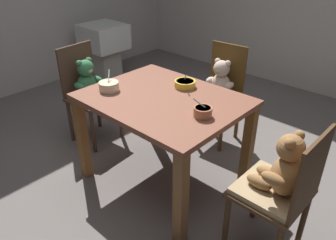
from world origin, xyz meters
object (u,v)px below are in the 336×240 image
object	(u,v)px
dining_table	(163,112)
teddy_chair_near_left	(88,86)
porridge_bowl_yellow_far_center	(185,84)
teddy_chair_far_center	(220,86)
porridge_bowl_cream_near_left	(109,86)
porridge_bowl_terracotta_near_right	(203,112)
sink_basin	(104,44)
teddy_chair_near_right	(281,180)

from	to	relation	value
dining_table	teddy_chair_near_left	xyz separation A→B (m)	(-0.95, 0.01, -0.08)
porridge_bowl_yellow_far_center	teddy_chair_far_center	bearing A→B (deg)	96.85
porridge_bowl_cream_near_left	porridge_bowl_terracotta_near_right	xyz separation A→B (m)	(0.75, 0.14, -0.00)
teddy_chair_far_center	porridge_bowl_cream_near_left	size ratio (longest dim) A/B	6.10
porridge_bowl_terracotta_near_right	porridge_bowl_yellow_far_center	bearing A→B (deg)	143.57
teddy_chair_near_left	sink_basin	xyz separation A→B (m)	(-1.10, 1.03, -0.05)
porridge_bowl_terracotta_near_right	sink_basin	size ratio (longest dim) A/B	0.16
teddy_chair_near_left	porridge_bowl_terracotta_near_right	bearing A→B (deg)	-6.84
teddy_chair_near_right	porridge_bowl_cream_near_left	world-z (taller)	teddy_chair_near_right
teddy_chair_far_center	teddy_chair_near_right	bearing A→B (deg)	44.92
porridge_bowl_yellow_far_center	sink_basin	distance (m)	2.21
dining_table	teddy_chair_near_right	world-z (taller)	teddy_chair_near_right
teddy_chair_near_right	porridge_bowl_terracotta_near_right	bearing A→B (deg)	-0.76
dining_table	teddy_chair_far_center	distance (m)	0.84
teddy_chair_far_center	porridge_bowl_yellow_far_center	size ratio (longest dim) A/B	5.62
porridge_bowl_terracotta_near_right	dining_table	bearing A→B (deg)	174.09
teddy_chair_near_right	sink_basin	xyz separation A→B (m)	(-2.99, 1.09, -0.06)
porridge_bowl_yellow_far_center	sink_basin	size ratio (longest dim) A/B	0.21
teddy_chair_near_left	porridge_bowl_cream_near_left	xyz separation A→B (m)	(0.58, -0.19, 0.23)
teddy_chair_near_left	sink_basin	world-z (taller)	teddy_chair_near_left
dining_table	sink_basin	xyz separation A→B (m)	(-2.05, 1.04, -0.12)
dining_table	teddy_chair_far_center	world-z (taller)	teddy_chair_far_center
teddy_chair_near_left	porridge_bowl_yellow_far_center	xyz separation A→B (m)	(0.95, 0.23, 0.22)
teddy_chair_near_left	porridge_bowl_yellow_far_center	distance (m)	1.00
teddy_chair_near_left	teddy_chair_far_center	bearing A→B (deg)	38.47
porridge_bowl_yellow_far_center	sink_basin	world-z (taller)	porridge_bowl_yellow_far_center
teddy_chair_far_center	porridge_bowl_cream_near_left	bearing A→B (deg)	-20.48
porridge_bowl_terracotta_near_right	teddy_chair_far_center	bearing A→B (deg)	117.46
teddy_chair_near_right	porridge_bowl_cream_near_left	bearing A→B (deg)	6.21
porridge_bowl_yellow_far_center	sink_basin	xyz separation A→B (m)	(-2.04, 0.80, -0.27)
porridge_bowl_terracotta_near_right	sink_basin	world-z (taller)	porridge_bowl_terracotta_near_right
dining_table	teddy_chair_near_right	bearing A→B (deg)	-3.22
porridge_bowl_cream_near_left	sink_basin	bearing A→B (deg)	143.94
porridge_bowl_cream_near_left	porridge_bowl_terracotta_near_right	distance (m)	0.77
dining_table	porridge_bowl_terracotta_near_right	size ratio (longest dim) A/B	9.08
porridge_bowl_cream_near_left	porridge_bowl_terracotta_near_right	world-z (taller)	porridge_bowl_cream_near_left
porridge_bowl_yellow_far_center	sink_basin	bearing A→B (deg)	158.75
teddy_chair_far_center	porridge_bowl_terracotta_near_right	world-z (taller)	teddy_chair_far_center
teddy_chair_far_center	porridge_bowl_yellow_far_center	world-z (taller)	teddy_chair_far_center
dining_table	teddy_chair_near_left	bearing A→B (deg)	179.23
porridge_bowl_cream_near_left	teddy_chair_near_right	bearing A→B (deg)	5.55
teddy_chair_far_center	porridge_bowl_cream_near_left	xyz separation A→B (m)	(-0.30, -1.02, 0.23)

